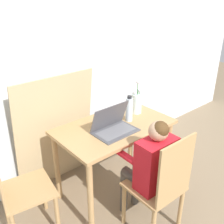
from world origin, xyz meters
name	(u,v)px	position (x,y,z in m)	size (l,w,h in m)	color
wall_back	(53,64)	(0.00, 2.23, 1.25)	(6.40, 0.05, 2.50)	silver
dining_table	(114,136)	(0.24, 1.60, 0.64)	(1.08, 0.63, 0.75)	tan
chair_occupied	(161,186)	(0.18, 0.97, 0.48)	(0.41, 0.41, 0.96)	tan
chair_spare	(7,174)	(-0.74, 1.70, 0.64)	(0.49, 0.46, 0.97)	tan
person_seated	(151,163)	(0.19, 1.10, 0.63)	(0.33, 0.43, 1.03)	red
laptop	(113,125)	(0.16, 1.53, 0.81)	(0.38, 0.25, 0.24)	#4C4C51
flower_vase	(137,101)	(0.59, 1.67, 0.88)	(0.10, 0.10, 0.36)	silver
water_bottle	(129,109)	(0.41, 1.59, 0.87)	(0.07, 0.07, 0.25)	silver
cardboard_panel	(55,133)	(-0.12, 2.08, 0.60)	(0.82, 0.18, 1.21)	tan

